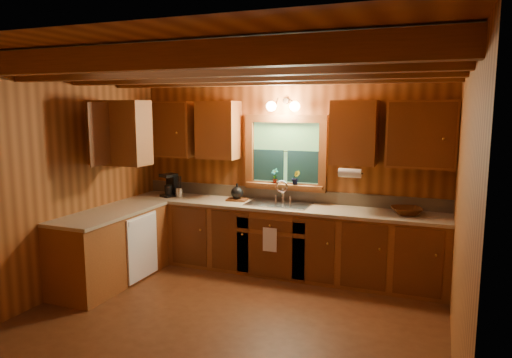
{
  "coord_description": "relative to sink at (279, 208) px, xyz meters",
  "views": [
    {
      "loc": [
        1.91,
        -4.04,
        2.15
      ],
      "look_at": [
        0.0,
        0.8,
        1.35
      ],
      "focal_mm": 32.89,
      "sensor_mm": 36.0,
      "label": 1
    }
  ],
  "objects": [
    {
      "name": "room",
      "position": [
        0.0,
        -1.6,
        0.44
      ],
      "size": [
        4.2,
        4.2,
        4.2
      ],
      "color": "#532B14",
      "rests_on": "ground"
    },
    {
      "name": "window_sill",
      "position": [
        0.0,
        0.22,
        0.26
      ],
      "size": [
        1.06,
        0.14,
        0.04
      ],
      "primitive_type": "cube",
      "color": "brown",
      "rests_on": "room"
    },
    {
      "name": "teakettle",
      "position": [
        -0.61,
        0.05,
        0.15
      ],
      "size": [
        0.16,
        0.16,
        0.21
      ],
      "rotation": [
        0.0,
        0.0,
        -0.43
      ],
      "color": "black",
      "rests_on": "cutting_board"
    },
    {
      "name": "potted_plant_left",
      "position": [
        -0.13,
        0.2,
        0.38
      ],
      "size": [
        0.12,
        0.11,
        0.2
      ],
      "primitive_type": "imported",
      "rotation": [
        0.0,
        0.0,
        -0.41
      ],
      "color": "#582C12",
      "rests_on": "window_sill"
    },
    {
      "name": "backsplash",
      "position": [
        0.0,
        0.28,
        0.12
      ],
      "size": [
        4.2,
        0.02,
        0.16
      ],
      "primitive_type": "cube",
      "color": "#9D8969",
      "rests_on": "room"
    },
    {
      "name": "window",
      "position": [
        0.0,
        0.26,
        0.67
      ],
      "size": [
        1.12,
        0.08,
        1.0
      ],
      "color": "brown",
      "rests_on": "room"
    },
    {
      "name": "paper_towel_roll",
      "position": [
        0.92,
        -0.07,
        0.51
      ],
      "size": [
        0.27,
        0.11,
        0.11
      ],
      "primitive_type": "cylinder",
      "rotation": [
        0.0,
        1.57,
        0.0
      ],
      "color": "white",
      "rests_on": "upper_cabinets"
    },
    {
      "name": "base_cabinets",
      "position": [
        -0.49,
        -0.32,
        -0.43
      ],
      "size": [
        4.2,
        2.22,
        0.86
      ],
      "color": "brown",
      "rests_on": "ground"
    },
    {
      "name": "coffee_maker",
      "position": [
        -1.62,
        -0.0,
        0.2
      ],
      "size": [
        0.18,
        0.23,
        0.32
      ],
      "rotation": [
        0.0,
        0.0,
        -0.38
      ],
      "color": "black",
      "rests_on": "countertop"
    },
    {
      "name": "cutting_board",
      "position": [
        -0.61,
        0.05,
        0.06
      ],
      "size": [
        0.29,
        0.22,
        0.02
      ],
      "primitive_type": "cube",
      "rotation": [
        0.0,
        0.0,
        0.12
      ],
      "color": "#582C12",
      "rests_on": "countertop"
    },
    {
      "name": "utensil_crock",
      "position": [
        -1.47,
        -0.03,
        0.12
      ],
      "size": [
        0.11,
        0.11,
        0.3
      ],
      "rotation": [
        0.0,
        0.0,
        0.21
      ],
      "color": "silver",
      "rests_on": "countertop"
    },
    {
      "name": "wall_sconce",
      "position": [
        0.0,
        0.14,
        1.31
      ],
      "size": [
        0.45,
        0.21,
        0.17
      ],
      "color": "black",
      "rests_on": "room"
    },
    {
      "name": "dishwasher_panel",
      "position": [
        -1.47,
        -0.92,
        -0.43
      ],
      "size": [
        0.02,
        0.6,
        0.8
      ],
      "primitive_type": "cube",
      "color": "white",
      "rests_on": "base_cabinets"
    },
    {
      "name": "countertop",
      "position": [
        -0.48,
        -0.31,
        0.02
      ],
      "size": [
        4.2,
        2.24,
        0.04
      ],
      "color": "tan",
      "rests_on": "base_cabinets"
    },
    {
      "name": "dish_towel",
      "position": [
        0.0,
        -0.34,
        -0.34
      ],
      "size": [
        0.18,
        0.01,
        0.3
      ],
      "primitive_type": "cube",
      "color": "white",
      "rests_on": "base_cabinets"
    },
    {
      "name": "sink",
      "position": [
        0.0,
        0.0,
        0.0
      ],
      "size": [
        0.82,
        0.48,
        0.43
      ],
      "color": "silver",
      "rests_on": "countertop"
    },
    {
      "name": "upper_cabinets",
      "position": [
        -0.56,
        -0.18,
        0.98
      ],
      "size": [
        4.19,
        1.77,
        0.78
      ],
      "color": "brown",
      "rests_on": "room"
    },
    {
      "name": "potted_plant_right",
      "position": [
        0.17,
        0.2,
        0.38
      ],
      "size": [
        0.13,
        0.11,
        0.19
      ],
      "primitive_type": "imported",
      "rotation": [
        0.0,
        0.0,
        0.34
      ],
      "color": "#582C12",
      "rests_on": "window_sill"
    },
    {
      "name": "wicker_basket",
      "position": [
        1.58,
        0.01,
        0.09
      ],
      "size": [
        0.44,
        0.44,
        0.09
      ],
      "primitive_type": "imported",
      "rotation": [
        0.0,
        0.0,
        0.31
      ],
      "color": "#48230C",
      "rests_on": "countertop"
    },
    {
      "name": "ceiling_beams",
      "position": [
        0.0,
        -1.6,
        1.63
      ],
      "size": [
        4.2,
        2.54,
        0.18
      ],
      "color": "brown",
      "rests_on": "room"
    }
  ]
}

